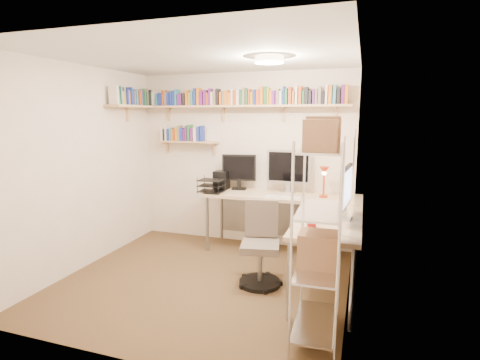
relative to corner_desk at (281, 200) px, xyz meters
The scene contains 6 objects.
ground 1.43m from the corner_desk, 126.78° to the right, with size 3.20×3.20×0.00m, color #48331E.
room_shell 1.38m from the corner_desk, 126.64° to the right, with size 3.24×3.04×2.52m.
wall_shelves 1.68m from the corner_desk, 162.12° to the left, with size 3.12×1.09×0.80m.
corner_desk is the anchor object (origin of this frame).
office_chair 0.88m from the corner_desk, 95.08° to the right, with size 0.50×0.50×0.94m.
wire_rack 1.81m from the corner_desk, 68.02° to the right, with size 0.39×0.75×1.89m.
Camera 1 is at (1.68, -3.73, 1.89)m, focal length 28.00 mm.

